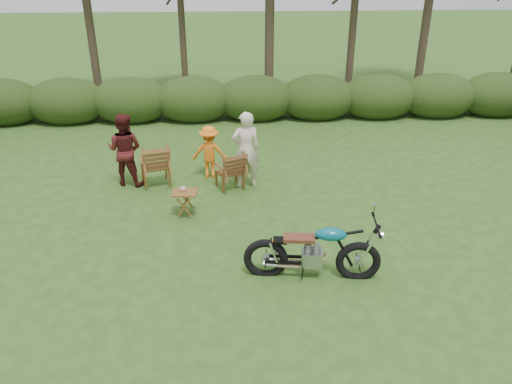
{
  "coord_description": "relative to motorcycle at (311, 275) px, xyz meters",
  "views": [
    {
      "loc": [
        -0.88,
        -6.77,
        5.0
      ],
      "look_at": [
        -0.41,
        1.6,
        0.9
      ],
      "focal_mm": 35.0,
      "sensor_mm": 36.0,
      "label": 1
    }
  ],
  "objects": [
    {
      "name": "lawn_chair_right",
      "position": [
        -1.34,
        3.56,
        0.0
      ],
      "size": [
        0.84,
        0.84,
        0.93
      ],
      "primitive_type": null,
      "rotation": [
        0.0,
        0.0,
        3.55
      ],
      "color": "brown",
      "rests_on": "ground"
    },
    {
      "name": "cup",
      "position": [
        -2.3,
        2.33,
        0.58
      ],
      "size": [
        0.15,
        0.15,
        0.09
      ],
      "primitive_type": "imported",
      "rotation": [
        0.0,
        0.0,
        -0.41
      ],
      "color": "#F2DEC7",
      "rests_on": "side_table"
    },
    {
      "name": "child",
      "position": [
        -1.81,
        4.2,
        0.0
      ],
      "size": [
        0.87,
        0.54,
        1.29
      ],
      "primitive_type": "imported",
      "rotation": [
        0.0,
        0.0,
        3.06
      ],
      "color": "orange",
      "rests_on": "ground"
    },
    {
      "name": "side_table",
      "position": [
        -2.27,
        2.29,
        0.27
      ],
      "size": [
        0.55,
        0.48,
        0.53
      ],
      "primitive_type": null,
      "rotation": [
        0.0,
        0.0,
        -0.08
      ],
      "color": "brown",
      "rests_on": "ground"
    },
    {
      "name": "lawn_chair_left",
      "position": [
        -3.07,
        3.87,
        0.0
      ],
      "size": [
        0.88,
        0.88,
        1.03
      ],
      "primitive_type": null,
      "rotation": [
        0.0,
        0.0,
        3.42
      ],
      "color": "brown",
      "rests_on": "ground"
    },
    {
      "name": "adult_b",
      "position": [
        -3.73,
        3.92,
        0.0
      ],
      "size": [
        0.96,
        0.83,
        1.71
      ],
      "primitive_type": "imported",
      "rotation": [
        0.0,
        0.0,
        2.89
      ],
      "color": "#4D1617",
      "rests_on": "ground"
    },
    {
      "name": "adult_a",
      "position": [
        -0.96,
        3.64,
        0.0
      ],
      "size": [
        0.71,
        0.52,
        1.79
      ],
      "primitive_type": "imported",
      "rotation": [
        0.0,
        0.0,
        3.28
      ],
      "color": "beige",
      "rests_on": "ground"
    },
    {
      "name": "motorcycle",
      "position": [
        0.0,
        0.0,
        0.0
      ],
      "size": [
        2.24,
        1.06,
        1.23
      ],
      "primitive_type": null,
      "rotation": [
        0.0,
        0.0,
        -0.11
      ],
      "color": "#0E9FB7",
      "rests_on": "ground"
    },
    {
      "name": "ground",
      "position": [
        -0.44,
        -0.16,
        0.0
      ],
      "size": [
        80.0,
        80.0,
        0.0
      ],
      "primitive_type": "plane",
      "color": "#254617",
      "rests_on": "ground"
    }
  ]
}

